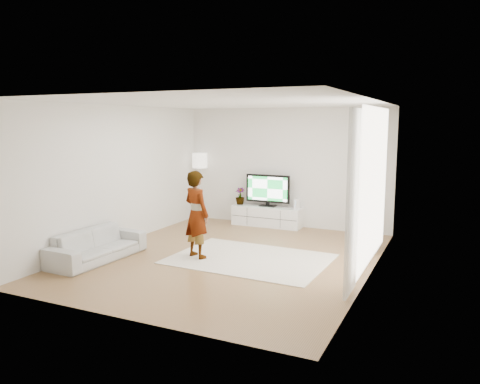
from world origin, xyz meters
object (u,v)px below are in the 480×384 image
at_px(media_console, 267,216).
at_px(floor_lamp, 200,164).
at_px(television, 268,189).
at_px(player, 197,214).
at_px(rug, 250,259).
at_px(sofa, 97,245).

xyz_separation_m(media_console, floor_lamp, (-1.80, -0.06, 1.20)).
xyz_separation_m(television, player, (-0.18, -3.05, -0.08)).
distance_m(rug, sofa, 2.75).
distance_m(television, player, 3.06).
xyz_separation_m(rug, player, (-0.92, -0.31, 0.80)).
height_order(television, sofa, television).
height_order(rug, sofa, sofa).
relative_size(media_console, floor_lamp, 0.99).
bearing_deg(player, television, -71.28).
bearing_deg(sofa, floor_lamp, 3.14).
bearing_deg(rug, player, -161.26).
bearing_deg(media_console, rug, -74.74).
xyz_separation_m(rug, sofa, (-2.47, -1.19, 0.27)).
distance_m(rug, player, 1.26).
relative_size(media_console, television, 1.54).
height_order(media_console, player, player).
bearing_deg(floor_lamp, rug, -46.24).
bearing_deg(television, rug, -74.89).
relative_size(television, sofa, 0.58).
bearing_deg(player, floor_lamp, -39.28).
bearing_deg(rug, television, 105.11).
relative_size(television, floor_lamp, 0.64).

